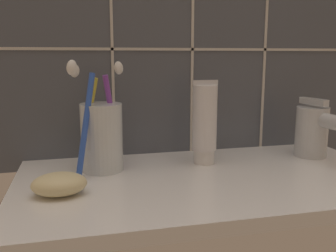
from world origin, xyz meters
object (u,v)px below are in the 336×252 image
(toothbrush_cup, at_px, (101,135))
(toothpaste_tube, at_px, (205,123))
(soap_bar, at_px, (59,184))
(sink_faucet, at_px, (315,130))

(toothbrush_cup, bearing_deg, toothpaste_tube, -0.06)
(toothbrush_cup, distance_m, soap_bar, 0.13)
(toothpaste_tube, bearing_deg, soap_bar, -157.43)
(toothbrush_cup, xyz_separation_m, toothpaste_tube, (0.18, -0.00, 0.01))
(sink_faucet, xyz_separation_m, soap_bar, (-0.45, -0.09, -0.04))
(toothbrush_cup, height_order, sink_faucet, toothbrush_cup)
(soap_bar, bearing_deg, toothbrush_cup, 57.61)
(toothpaste_tube, height_order, soap_bar, toothpaste_tube)
(toothpaste_tube, bearing_deg, toothbrush_cup, 179.94)
(toothbrush_cup, distance_m, sink_faucet, 0.39)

